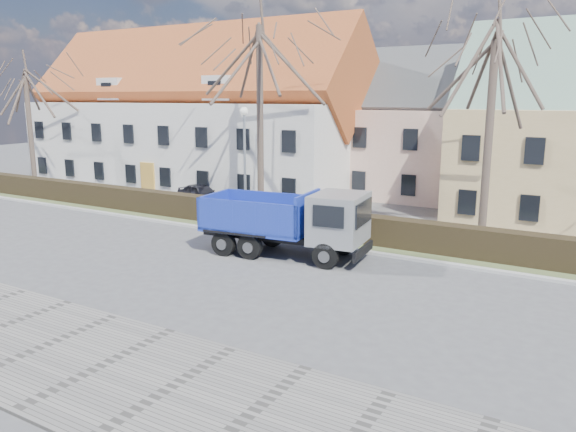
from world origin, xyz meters
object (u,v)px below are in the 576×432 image
Objects in this scene: dump_truck at (279,221)px; parked_car_a at (201,194)px; streetlight at (245,165)px; cart_frame at (216,223)px.

dump_truck is 1.99× the size of parked_car_a.
streetlight is 8.01× the size of cart_frame.
parked_car_a is at bearing 137.51° from dump_truck.
streetlight is 1.68× the size of parked_car_a.
cart_frame is (-5.18, 2.31, -1.11)m from dump_truck.
parked_car_a is at bearing 135.21° from cart_frame.
dump_truck is 1.18× the size of streetlight.
cart_frame is 0.21× the size of parked_car_a.
streetlight reaches higher than dump_truck.
streetlight is 6.75m from parked_car_a.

